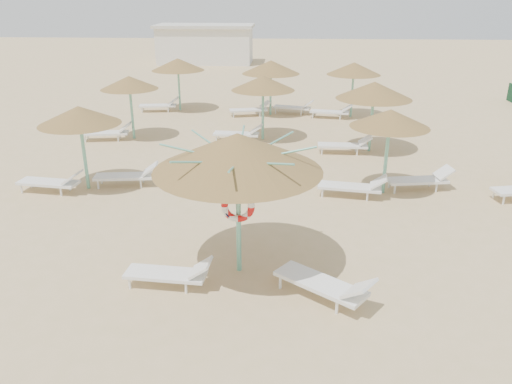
{
  "coord_description": "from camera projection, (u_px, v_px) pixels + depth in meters",
  "views": [
    {
      "loc": [
        1.12,
        -9.89,
        5.87
      ],
      "look_at": [
        0.44,
        1.44,
        1.3
      ],
      "focal_mm": 35.0,
      "sensor_mm": 36.0,
      "label": 1
    }
  ],
  "objects": [
    {
      "name": "lounger_main_a",
      "position": [
        171.0,
        273.0,
        10.58
      ],
      "size": [
        1.9,
        0.7,
        0.68
      ],
      "rotation": [
        0.0,
        0.0,
        -0.08
      ],
      "color": "white",
      "rests_on": "ground"
    },
    {
      "name": "lounger_main_b",
      "position": [
        326.0,
        284.0,
        10.09
      ],
      "size": [
        2.07,
        1.77,
        0.77
      ],
      "rotation": [
        0.0,
        0.0,
        -0.64
      ],
      "color": "white",
      "rests_on": "ground"
    },
    {
      "name": "ground",
      "position": [
        233.0,
        268.0,
        11.42
      ],
      "size": [
        120.0,
        120.0,
        0.0
      ],
      "primitive_type": "plane",
      "color": "tan",
      "rests_on": "ground"
    },
    {
      "name": "service_hut",
      "position": [
        205.0,
        44.0,
        43.55
      ],
      "size": [
        8.4,
        4.4,
        3.25
      ],
      "color": "silver",
      "rests_on": "ground"
    },
    {
      "name": "main_palapa",
      "position": [
        238.0,
        153.0,
        10.28
      ],
      "size": [
        3.57,
        3.57,
        3.2
      ],
      "color": "#69B69E",
      "rests_on": "ground"
    },
    {
      "name": "palapa_field",
      "position": [
        282.0,
        85.0,
        20.4
      ],
      "size": [
        18.16,
        14.03,
        2.72
      ],
      "color": "#69B69E",
      "rests_on": "ground"
    }
  ]
}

